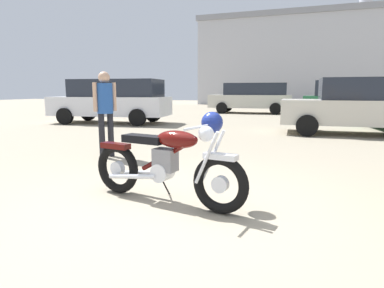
# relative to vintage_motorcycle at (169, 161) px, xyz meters

# --- Properties ---
(ground_plane) EXTENTS (80.00, 80.00, 0.00)m
(ground_plane) POSITION_rel_vintage_motorcycle_xyz_m (0.13, -0.31, -0.49)
(ground_plane) COLOR gray
(vintage_motorcycle) EXTENTS (2.06, 0.73, 1.07)m
(vintage_motorcycle) POSITION_rel_vintage_motorcycle_xyz_m (0.00, 0.00, 0.00)
(vintage_motorcycle) COLOR black
(vintage_motorcycle) RESTS_ON ground_plane
(bystander) EXTENTS (0.31, 0.38, 1.66)m
(bystander) POSITION_rel_vintage_motorcycle_xyz_m (-2.19, 2.10, 0.53)
(bystander) COLOR black
(bystander) RESTS_ON ground_plane
(white_estate_far) EXTENTS (4.86, 2.35, 1.74)m
(white_estate_far) POSITION_rel_vintage_motorcycle_xyz_m (-5.78, 8.14, 0.45)
(white_estate_far) COLOR black
(white_estate_far) RESTS_ON ground_plane
(silver_sedan_mid) EXTENTS (4.09, 2.24, 1.78)m
(silver_sedan_mid) POSITION_rel_vintage_motorcycle_xyz_m (3.45, 13.33, 0.43)
(silver_sedan_mid) COLOR black
(silver_sedan_mid) RESTS_ON ground_plane
(blue_hatchback_right) EXTENTS (4.23, 1.98, 1.67)m
(blue_hatchback_right) POSITION_rel_vintage_motorcycle_xyz_m (2.95, 7.36, 0.34)
(blue_hatchback_right) COLOR black
(blue_hatchback_right) RESTS_ON ground_plane
(red_hatchback_near) EXTENTS (4.76, 2.11, 1.74)m
(red_hatchback_near) POSITION_rel_vintage_motorcycle_xyz_m (-1.33, 16.02, 0.45)
(red_hatchback_near) COLOR black
(red_hatchback_near) RESTS_ON ground_plane
(industrial_building) EXTENTS (19.98, 10.00, 17.38)m
(industrial_building) POSITION_rel_vintage_motorcycle_xyz_m (1.74, 31.71, 3.70)
(industrial_building) COLOR #B2B2B7
(industrial_building) RESTS_ON ground_plane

